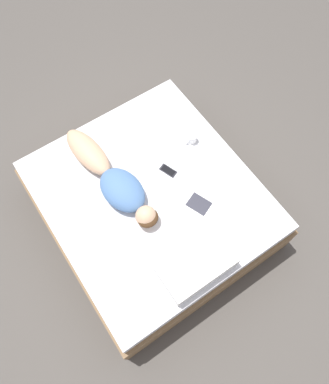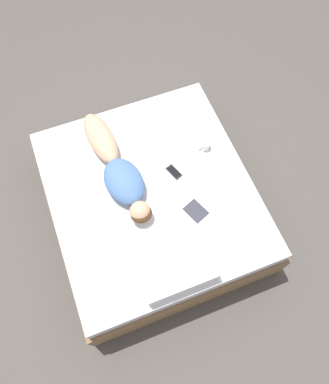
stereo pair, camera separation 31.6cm
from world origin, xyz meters
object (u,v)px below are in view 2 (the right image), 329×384
(open_magazine, at_px, (205,203))
(coffee_mug, at_px, (205,145))
(person, at_px, (117,168))
(cell_phone, at_px, (174,172))

(open_magazine, xyz_separation_m, coffee_mug, (-0.23, -0.53, 0.04))
(open_magazine, relative_size, coffee_mug, 4.18)
(coffee_mug, bearing_deg, person, -2.44)
(person, xyz_separation_m, open_magazine, (-0.62, 0.57, -0.09))
(person, distance_m, cell_phone, 0.52)
(person, relative_size, coffee_mug, 9.89)
(cell_phone, bearing_deg, open_magazine, 89.28)
(coffee_mug, relative_size, cell_phone, 0.74)
(coffee_mug, bearing_deg, cell_phone, 21.29)
(cell_phone, bearing_deg, person, -40.70)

